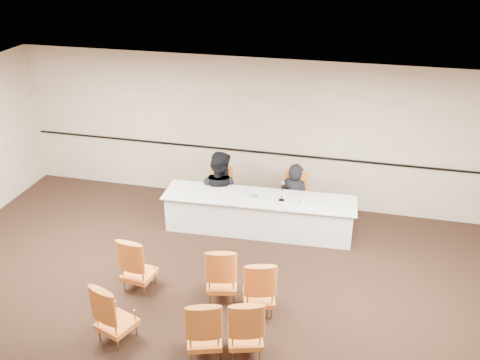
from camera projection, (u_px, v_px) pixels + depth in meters
The scene contains 20 objects.
floor at pixel (199, 323), 7.83m from camera, with size 10.00×10.00×0.00m, color black.
ceiling at pixel (191, 131), 6.52m from camera, with size 10.00×10.00×0.00m, color silver.
wall_back at pixel (257, 132), 10.67m from camera, with size 10.00×0.04×3.00m, color #B2A28C.
wall_rail at pixel (257, 152), 10.81m from camera, with size 9.80×0.04×0.03m, color black.
panel_table at pixel (259, 214), 10.01m from camera, with size 3.56×0.83×0.71m, color silver, non-canonical shape.
panelist_main at pixel (294, 202), 10.37m from camera, with size 0.60×0.39×1.65m, color black.
panelist_main_chair at pixel (295, 198), 10.33m from camera, with size 0.50×0.50×0.95m, color orange, non-canonical shape.
panelist_second at pixel (219, 195), 10.62m from camera, with size 0.91×0.71×1.87m, color black.
panelist_second_chair at pixel (219, 191), 10.59m from camera, with size 0.50×0.50×0.95m, color orange, non-canonical shape.
papers at pixel (278, 199), 9.79m from camera, with size 0.30×0.22×0.00m, color white.
microphone at pixel (282, 193), 9.67m from camera, with size 0.11×0.22×0.31m, color black, non-canonical shape.
water_bottle at pixel (256, 192), 9.77m from camera, with size 0.08×0.08×0.25m, color #16777E, non-canonical shape.
drinking_glass at pixel (271, 198), 9.72m from camera, with size 0.06×0.06×0.10m, color silver.
coffee_cup at pixel (303, 201), 9.59m from camera, with size 0.09×0.09×0.14m, color silver.
aud_chair_front_left at pixel (138, 262), 8.40m from camera, with size 0.50×0.50×0.95m, color orange, non-canonical shape.
aud_chair_front_mid at pixel (222, 272), 8.16m from camera, with size 0.50×0.50×0.95m, color orange, non-canonical shape.
aud_chair_front_right at pixel (259, 285), 7.87m from camera, with size 0.50×0.50×0.95m, color orange, non-canonical shape.
aud_chair_back_left at pixel (115, 311), 7.35m from camera, with size 0.50×0.50×0.95m, color orange, non-canonical shape.
aud_chair_back_mid at pixel (204, 326), 7.08m from camera, with size 0.50×0.50×0.95m, color orange, non-canonical shape.
aud_chair_back_right at pixel (245, 325), 7.10m from camera, with size 0.50×0.50×0.95m, color orange, non-canonical shape.
Camera 1 is at (2.05, -5.80, 5.31)m, focal length 40.00 mm.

